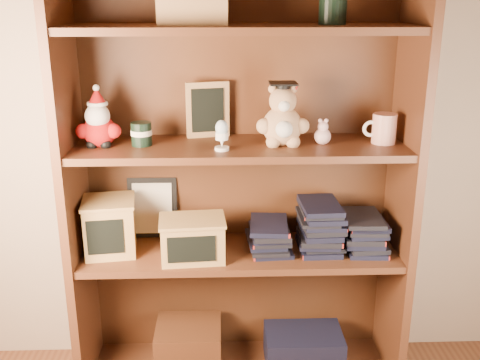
% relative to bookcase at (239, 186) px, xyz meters
% --- Properties ---
extents(room_envelope, '(3.04, 3.04, 2.51)m').
position_rel_bookcase_xyz_m(room_envelope, '(-0.16, -1.36, 0.63)').
color(room_envelope, brown).
rests_on(room_envelope, ground).
extents(bookcase, '(1.20, 0.35, 1.60)m').
position_rel_bookcase_xyz_m(bookcase, '(0.00, 0.00, 0.00)').
color(bookcase, '#502A17').
rests_on(bookcase, ground).
extents(shelf_lower, '(1.14, 0.33, 0.02)m').
position_rel_bookcase_xyz_m(shelf_lower, '(0.00, -0.05, -0.24)').
color(shelf_lower, '#502A17').
rests_on(shelf_lower, ground).
extents(shelf_upper, '(1.14, 0.33, 0.02)m').
position_rel_bookcase_xyz_m(shelf_upper, '(0.00, -0.05, 0.16)').
color(shelf_upper, '#502A17').
rests_on(shelf_upper, ground).
extents(santa_plush, '(0.15, 0.11, 0.22)m').
position_rel_bookcase_xyz_m(santa_plush, '(-0.48, -0.06, 0.25)').
color(santa_plush, '#A50F0F').
rests_on(santa_plush, shelf_upper).
extents(teachers_tin, '(0.07, 0.07, 0.08)m').
position_rel_bookcase_xyz_m(teachers_tin, '(-0.34, -0.05, 0.21)').
color(teachers_tin, black).
rests_on(teachers_tin, shelf_upper).
extents(chalkboard_plaque, '(0.16, 0.10, 0.20)m').
position_rel_bookcase_xyz_m(chalkboard_plaque, '(-0.11, 0.06, 0.27)').
color(chalkboard_plaque, '#9E7547').
rests_on(chalkboard_plaque, shelf_upper).
extents(egg_cup, '(0.05, 0.05, 0.10)m').
position_rel_bookcase_xyz_m(egg_cup, '(-0.06, -0.13, 0.23)').
color(egg_cup, white).
rests_on(egg_cup, shelf_upper).
extents(grad_teddy_bear, '(0.18, 0.16, 0.22)m').
position_rel_bookcase_xyz_m(grad_teddy_bear, '(0.15, -0.06, 0.25)').
color(grad_teddy_bear, tan).
rests_on(grad_teddy_bear, shelf_upper).
extents(pink_figurine, '(0.06, 0.06, 0.09)m').
position_rel_bookcase_xyz_m(pink_figurine, '(0.29, -0.05, 0.21)').
color(pink_figurine, beige).
rests_on(pink_figurine, shelf_upper).
extents(teacher_mug, '(0.12, 0.08, 0.10)m').
position_rel_bookcase_xyz_m(teacher_mug, '(0.50, -0.05, 0.22)').
color(teacher_mug, silver).
rests_on(teacher_mug, shelf_upper).
extents(certificate_frame, '(0.19, 0.05, 0.23)m').
position_rel_bookcase_xyz_m(certificate_frame, '(-0.33, 0.09, -0.11)').
color(certificate_frame, black).
rests_on(certificate_frame, shelf_lower).
extents(treats_box, '(0.21, 0.21, 0.20)m').
position_rel_bookcase_xyz_m(treats_box, '(-0.47, -0.05, -0.13)').
color(treats_box, '#B28749').
rests_on(treats_box, shelf_lower).
extents(pencils_box, '(0.24, 0.18, 0.15)m').
position_rel_bookcase_xyz_m(pencils_box, '(-0.17, -0.12, -0.15)').
color(pencils_box, '#B28749').
rests_on(pencils_box, shelf_lower).
extents(book_stack_left, '(0.14, 0.20, 0.11)m').
position_rel_bookcase_xyz_m(book_stack_left, '(0.11, -0.05, -0.17)').
color(book_stack_left, black).
rests_on(book_stack_left, shelf_lower).
extents(book_stack_mid, '(0.14, 0.20, 0.18)m').
position_rel_bookcase_xyz_m(book_stack_mid, '(0.29, -0.05, -0.14)').
color(book_stack_mid, black).
rests_on(book_stack_mid, shelf_lower).
extents(book_stack_right, '(0.14, 0.20, 0.13)m').
position_rel_bookcase_xyz_m(book_stack_right, '(0.45, -0.05, -0.16)').
color(book_stack_right, black).
rests_on(book_stack_right, shelf_lower).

